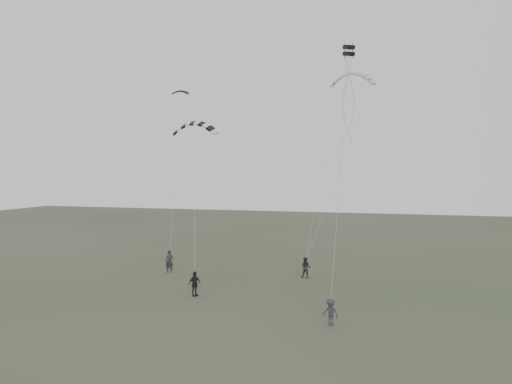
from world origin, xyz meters
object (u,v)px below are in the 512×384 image
(flyer_right, at_px, (306,268))
(kite_dark_small, at_px, (180,91))
(flyer_far, at_px, (331,312))
(flyer_left, at_px, (169,261))
(flyer_center, at_px, (195,284))
(kite_box, at_px, (349,51))
(kite_pale_large, at_px, (352,74))
(kite_striped, at_px, (195,123))

(flyer_right, relative_size, kite_dark_small, 1.07)
(flyer_far, bearing_deg, flyer_left, 167.84)
(flyer_center, distance_m, kite_box, 18.94)
(flyer_far, distance_m, kite_pale_large, 23.89)
(kite_pale_large, bearing_deg, flyer_right, -108.45)
(flyer_left, relative_size, kite_pale_large, 0.46)
(kite_dark_small, distance_m, kite_pale_large, 15.39)
(flyer_right, height_order, kite_dark_small, kite_dark_small)
(flyer_far, bearing_deg, flyer_center, -178.27)
(kite_pale_large, height_order, kite_striped, kite_pale_large)
(flyer_left, xyz_separation_m, kite_striped, (4.04, -3.92, 11.06))
(flyer_far, bearing_deg, kite_striped, 171.63)
(flyer_right, height_order, flyer_far, flyer_right)
(kite_pale_large, distance_m, kite_striped, 15.73)
(kite_striped, bearing_deg, flyer_right, 27.52)
(kite_pale_large, xyz_separation_m, kite_striped, (-10.29, -10.79, -5.03))
(flyer_center, distance_m, kite_dark_small, 19.25)
(kite_striped, bearing_deg, kite_box, -3.07)
(flyer_left, distance_m, kite_box, 22.00)
(kite_dark_small, xyz_separation_m, kite_pale_large, (15.07, 2.88, 1.31))
(flyer_far, bearing_deg, flyer_right, 130.09)
(flyer_center, relative_size, flyer_far, 1.14)
(kite_box, bearing_deg, flyer_far, -128.97)
(flyer_right, bearing_deg, flyer_left, -171.87)
(flyer_right, distance_m, kite_striped, 14.22)
(kite_striped, distance_m, kite_box, 11.95)
(kite_box, bearing_deg, flyer_center, 161.38)
(kite_dark_small, bearing_deg, kite_striped, -69.09)
(flyer_far, distance_m, kite_dark_small, 26.08)
(kite_dark_small, bearing_deg, kite_box, -35.16)
(kite_box, bearing_deg, kite_striped, 145.36)
(kite_box, bearing_deg, kite_pale_large, 56.31)
(kite_dark_small, distance_m, kite_striped, 9.96)
(kite_box, bearing_deg, flyer_right, 92.63)
(flyer_center, bearing_deg, kite_striped, 50.17)
(flyer_center, bearing_deg, flyer_right, -10.04)
(flyer_center, relative_size, kite_striped, 0.51)
(kite_pale_large, relative_size, kite_striped, 1.21)
(flyer_right, relative_size, kite_pale_large, 0.41)
(flyer_center, bearing_deg, kite_dark_small, 57.64)
(flyer_left, relative_size, flyer_far, 1.24)
(kite_dark_small, relative_size, kite_box, 2.20)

